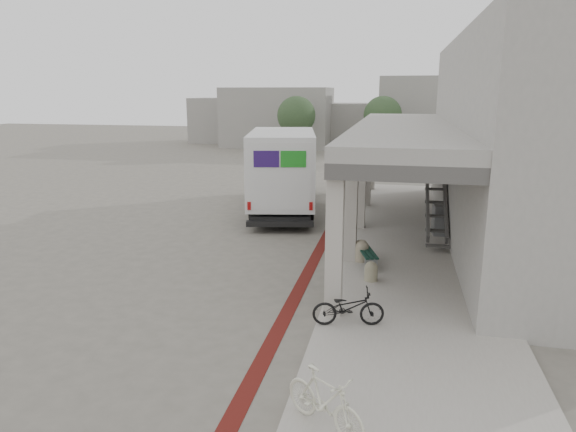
% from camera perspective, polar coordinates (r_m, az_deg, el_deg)
% --- Properties ---
extents(ground, '(120.00, 120.00, 0.00)m').
position_cam_1_polar(ground, '(15.81, -0.98, -5.31)').
color(ground, '#635D54').
rests_on(ground, ground).
extents(bike_lane_stripe, '(0.35, 40.00, 0.01)m').
position_cam_1_polar(bike_lane_stripe, '(17.50, 3.70, -3.42)').
color(bike_lane_stripe, '#531510').
rests_on(bike_lane_stripe, ground).
extents(sidewalk, '(4.40, 28.00, 0.12)m').
position_cam_1_polar(sidewalk, '(15.43, 13.72, -5.96)').
color(sidewalk, '#9E978E').
rests_on(sidewalk, ground).
extents(transit_building, '(7.60, 17.00, 7.00)m').
position_cam_1_polar(transit_building, '(19.45, 22.41, 7.52)').
color(transit_building, gray).
rests_on(transit_building, ground).
extents(distant_backdrop, '(28.00, 10.00, 6.50)m').
position_cam_1_polar(distant_backdrop, '(50.89, 5.12, 10.87)').
color(distant_backdrop, gray).
rests_on(distant_backdrop, ground).
extents(tree_left, '(3.20, 3.20, 4.80)m').
position_cam_1_polar(tree_left, '(43.42, 0.94, 11.08)').
color(tree_left, '#38281C').
rests_on(tree_left, ground).
extents(tree_mid, '(3.20, 3.20, 4.80)m').
position_cam_1_polar(tree_mid, '(44.63, 10.47, 10.93)').
color(tree_mid, '#38281C').
rests_on(tree_mid, ground).
extents(tree_right, '(3.20, 3.20, 4.80)m').
position_cam_1_polar(tree_right, '(44.10, 21.03, 10.23)').
color(tree_right, '#38281C').
rests_on(tree_right, ground).
extents(fedex_truck, '(4.00, 8.60, 3.53)m').
position_cam_1_polar(fedex_truck, '(22.55, -0.56, 5.36)').
color(fedex_truck, black).
rests_on(fedex_truck, ground).
extents(bench, '(0.85, 1.77, 0.41)m').
position_cam_1_polar(bench, '(15.65, 8.63, -4.08)').
color(bench, gray).
rests_on(bench, sidewalk).
extents(bollard_near, '(0.36, 0.36, 0.54)m').
position_cam_1_polar(bollard_near, '(14.21, 9.22, -6.05)').
color(bollard_near, gray).
rests_on(bollard_near, sidewalk).
extents(bollard_far, '(0.44, 0.44, 0.66)m').
position_cam_1_polar(bollard_far, '(15.76, 8.14, -3.78)').
color(bollard_far, gray).
rests_on(bollard_far, sidewalk).
extents(utility_cabinet, '(0.55, 0.69, 1.08)m').
position_cam_1_polar(utility_cabinet, '(19.21, 16.53, -0.40)').
color(utility_cabinet, gray).
rests_on(utility_cabinet, sidewalk).
extents(bicycle_black, '(1.66, 0.87, 0.83)m').
position_cam_1_polar(bicycle_black, '(11.50, 6.72, -10.05)').
color(bicycle_black, black).
rests_on(bicycle_black, sidewalk).
extents(bicycle_cream, '(1.55, 1.29, 0.96)m').
position_cam_1_polar(bicycle_cream, '(8.25, 4.12, -19.77)').
color(bicycle_cream, beige).
rests_on(bicycle_cream, sidewalk).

